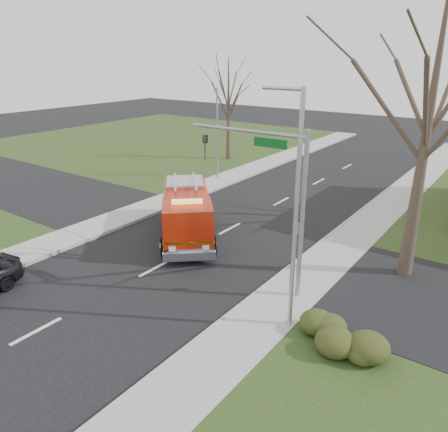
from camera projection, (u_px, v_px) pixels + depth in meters
The scene contains 10 objects.
ground at pixel (155, 268), 20.12m from camera, with size 120.00×120.00×0.00m, color black.
sidewalk_right at pixel (272, 310), 16.69m from camera, with size 2.40×80.00×0.15m, color gray.
sidewalk_left at pixel (72, 236), 23.49m from camera, with size 2.40×80.00×0.15m, color gray.
hedge_corner at pixel (332, 338), 14.22m from camera, with size 2.80×2.00×0.90m, color #273312.
bare_tree_near at pixel (431, 105), 16.89m from camera, with size 6.00×6.00×12.00m.
bare_tree_left at pixel (228, 99), 38.87m from camera, with size 4.50×4.50×9.00m.
traffic_signal_mast at pixel (274, 181), 16.76m from camera, with size 5.29×0.18×6.80m.
streetlight_pole at pixel (295, 208), 14.24m from camera, with size 1.48×0.16×8.40m.
utility_pole_far at pixel (217, 135), 33.27m from camera, with size 0.14×0.14×7.00m, color gray.
fire_engine at pixel (187, 215), 23.12m from camera, with size 6.51×6.84×2.84m.
Camera 1 is at (13.13, -12.74, 9.28)m, focal length 35.00 mm.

